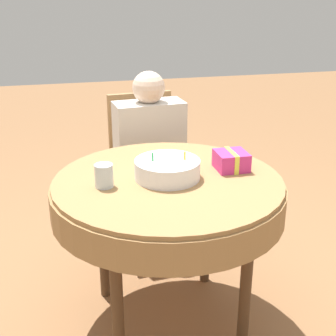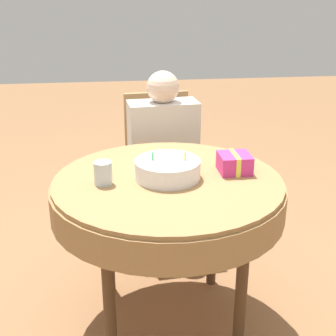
# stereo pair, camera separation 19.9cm
# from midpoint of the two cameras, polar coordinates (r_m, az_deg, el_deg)

# --- Properties ---
(ground_plane) EXTENTS (12.00, 12.00, 0.00)m
(ground_plane) POSITION_cam_midpoint_polar(r_m,az_deg,el_deg) (2.40, -2.50, -18.03)
(ground_plane) COLOR #8C603D
(dining_table) EXTENTS (1.01, 1.01, 0.74)m
(dining_table) POSITION_cam_midpoint_polar(r_m,az_deg,el_deg) (2.04, -2.80, -3.74)
(dining_table) COLOR #9E7547
(dining_table) RESTS_ON ground_plane
(chair) EXTENTS (0.48, 0.48, 0.91)m
(chair) POSITION_cam_midpoint_polar(r_m,az_deg,el_deg) (2.87, -4.66, 0.10)
(chair) COLOR #A37A4C
(chair) RESTS_ON ground_plane
(person) EXTENTS (0.41, 0.31, 1.08)m
(person) POSITION_cam_midpoint_polar(r_m,az_deg,el_deg) (2.72, -4.24, 2.51)
(person) COLOR beige
(person) RESTS_ON ground_plane
(birthday_cake) EXTENTS (0.28, 0.28, 0.12)m
(birthday_cake) POSITION_cam_midpoint_polar(r_m,az_deg,el_deg) (2.00, -2.87, -0.19)
(birthday_cake) COLOR white
(birthday_cake) RESTS_ON dining_table
(drinking_glass) EXTENTS (0.08, 0.08, 0.10)m
(drinking_glass) POSITION_cam_midpoint_polar(r_m,az_deg,el_deg) (1.94, -10.73, -0.98)
(drinking_glass) COLOR silver
(drinking_glass) RESTS_ON dining_table
(gift_box) EXTENTS (0.14, 0.14, 0.09)m
(gift_box) POSITION_cam_midpoint_polar(r_m,az_deg,el_deg) (2.10, 5.05, 0.85)
(gift_box) COLOR #D13384
(gift_box) RESTS_ON dining_table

